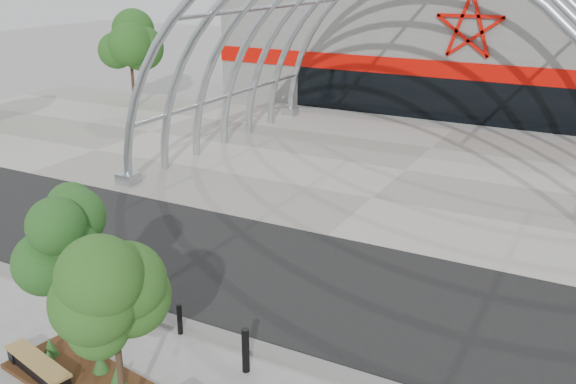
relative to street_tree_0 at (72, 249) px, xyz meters
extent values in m
plane|color=gray|center=(2.13, 2.50, -2.91)|extent=(140.00, 140.00, 0.00)
cube|color=black|center=(2.13, 6.00, -2.90)|extent=(140.00, 7.00, 0.02)
cube|color=gray|center=(2.13, 18.00, -2.89)|extent=(60.00, 17.00, 0.04)
cube|color=slate|center=(2.13, 2.25, -2.85)|extent=(60.00, 0.50, 0.12)
cube|color=slate|center=(2.13, 36.00, 1.09)|extent=(34.00, 15.00, 8.00)
cube|color=black|center=(2.13, 28.55, -1.61)|extent=(22.00, 0.25, 2.60)
cube|color=red|center=(2.13, 28.55, 0.19)|extent=(34.00, 0.30, 1.00)
torus|color=#A0A7AC|center=(2.13, 10.50, -2.91)|extent=(20.36, 0.36, 20.36)
torus|color=#A0A7AC|center=(2.13, 13.00, -2.91)|extent=(20.36, 0.36, 20.36)
torus|color=#A0A7AC|center=(2.13, 15.50, -2.91)|extent=(20.36, 0.36, 20.36)
torus|color=#A0A7AC|center=(2.13, 18.00, -2.91)|extent=(20.36, 0.36, 20.36)
torus|color=#A0A7AC|center=(2.13, 20.50, -2.91)|extent=(20.36, 0.36, 20.36)
torus|color=#A0A7AC|center=(2.13, 23.00, -2.91)|extent=(20.36, 0.36, 20.36)
torus|color=#A0A7AC|center=(2.13, 25.50, -2.91)|extent=(20.36, 0.36, 20.36)
cylinder|color=#A0A7AC|center=(-4.94, 18.00, 4.16)|extent=(0.20, 15.00, 0.20)
cylinder|color=#A0A7AC|center=(-7.53, 18.00, -0.32)|extent=(0.20, 15.00, 0.20)
cube|color=#A0A7AC|center=(-7.87, 10.50, -2.66)|extent=(0.80, 0.80, 0.50)
cube|color=#A0A7AC|center=(-7.87, 25.50, -2.66)|extent=(0.80, 0.80, 0.50)
cone|color=#2E5D25|center=(-0.32, -0.80, -2.56)|extent=(0.38, 0.38, 0.48)
cone|color=#2E5D25|center=(1.55, -0.54, -2.56)|extent=(0.38, 0.38, 0.48)
cone|color=#2E5D25|center=(0.83, -0.32, -2.56)|extent=(0.38, 0.38, 0.48)
cone|color=#2E5D25|center=(-0.69, -0.42, -2.56)|extent=(0.38, 0.38, 0.48)
cylinder|color=black|center=(0.00, 0.00, -1.87)|extent=(0.13, 0.13, 2.07)
ellipsoid|color=#17411B|center=(0.00, 0.00, 0.01)|extent=(1.77, 1.77, 2.26)
cylinder|color=#312015|center=(2.48, -1.35, -1.88)|extent=(0.14, 0.14, 2.06)
ellipsoid|color=#254D19|center=(2.48, -1.35, -0.01)|extent=(1.70, 1.70, 2.25)
cube|color=black|center=(-0.38, -1.07, -2.72)|extent=(2.21, 0.90, 0.37)
cube|color=black|center=(-1.17, -0.88, -2.69)|extent=(0.24, 0.49, 0.43)
cube|color=black|center=(0.41, -1.26, -2.69)|extent=(0.24, 0.49, 0.43)
cube|color=olive|center=(-0.38, -1.07, -2.48)|extent=(2.28, 0.99, 0.07)
cylinder|color=black|center=(-1.77, 2.70, -2.44)|extent=(0.15, 0.15, 0.94)
cylinder|color=black|center=(0.20, 0.11, -2.43)|extent=(0.15, 0.15, 0.95)
cylinder|color=black|center=(1.38, 1.97, -2.48)|extent=(0.14, 0.14, 0.85)
cylinder|color=black|center=(3.74, 1.40, -2.34)|extent=(0.18, 0.18, 1.13)
cylinder|color=#301F14|center=(-17.87, 22.50, -1.26)|extent=(0.20, 0.20, 3.30)
ellipsoid|color=#194B16|center=(-17.87, 22.50, 1.74)|extent=(3.00, 3.00, 3.60)
camera|label=1|loc=(10.65, -9.43, 6.19)|focal=40.00mm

